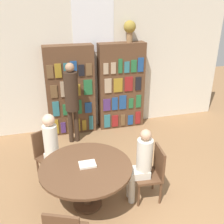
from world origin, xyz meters
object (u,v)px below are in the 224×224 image
(bookshelf_right, at_px, (121,86))
(chair_far_side, at_px, (152,171))
(flower_vase, at_px, (130,28))
(chair_left_side, at_px, (48,152))
(librarian_standing, at_px, (72,96))
(seated_reader_left, at_px, (53,145))
(seated_reader_right, at_px, (141,162))
(bookshelf_left, at_px, (71,91))
(reading_table, at_px, (86,172))

(bookshelf_right, relative_size, chair_far_side, 2.29)
(flower_vase, distance_m, chair_left_side, 3.13)
(chair_left_side, relative_size, chair_far_side, 1.00)
(librarian_standing, bearing_deg, seated_reader_left, -111.03)
(bookshelf_right, bearing_deg, librarian_standing, -157.60)
(bookshelf_right, bearing_deg, seated_reader_right, -100.25)
(seated_reader_left, bearing_deg, bookshelf_left, -137.33)
(bookshelf_right, height_order, seated_reader_left, bookshelf_right)
(librarian_standing, bearing_deg, bookshelf_left, 86.30)
(bookshelf_left, bearing_deg, librarian_standing, -93.70)
(chair_left_side, bearing_deg, chair_far_side, 117.00)
(flower_vase, xyz_separation_m, seated_reader_left, (-1.88, -1.78, -1.60))
(reading_table, distance_m, chair_left_side, 1.01)
(reading_table, xyz_separation_m, chair_left_side, (-0.52, 0.86, -0.12))
(chair_left_side, xyz_separation_m, seated_reader_right, (1.34, -0.94, 0.19))
(bookshelf_left, bearing_deg, flower_vase, 0.21)
(flower_vase, xyz_separation_m, chair_far_side, (-0.45, -2.58, -1.81))
(seated_reader_right, height_order, librarian_standing, librarian_standing)
(bookshelf_left, relative_size, seated_reader_left, 1.61)
(reading_table, relative_size, seated_reader_left, 1.07)
(chair_far_side, bearing_deg, reading_table, 90.00)
(seated_reader_right, xyz_separation_m, librarian_standing, (-0.75, 2.05, 0.39))
(bookshelf_left, xyz_separation_m, bookshelf_right, (1.18, 0.00, -0.00))
(bookshelf_right, xyz_separation_m, chair_left_side, (-1.80, -1.62, -0.51))
(reading_table, bearing_deg, librarian_standing, 88.12)
(seated_reader_right, bearing_deg, chair_far_side, -90.00)
(seated_reader_left, bearing_deg, reading_table, 90.00)
(chair_far_side, bearing_deg, bookshelf_left, 24.49)
(bookshelf_right, bearing_deg, seated_reader_left, -133.87)
(bookshelf_left, relative_size, chair_far_side, 2.29)
(bookshelf_right, bearing_deg, chair_left_side, -138.05)
(bookshelf_left, bearing_deg, chair_left_side, -110.85)
(reading_table, relative_size, librarian_standing, 0.77)
(bookshelf_left, height_order, reading_table, bookshelf_left)
(bookshelf_right, bearing_deg, flower_vase, 1.54)
(bookshelf_right, distance_m, flower_vase, 1.31)
(bookshelf_right, height_order, chair_far_side, bookshelf_right)
(bookshelf_left, xyz_separation_m, chair_left_side, (-0.62, -1.62, -0.51))
(chair_far_side, distance_m, seated_reader_left, 1.65)
(chair_left_side, distance_m, chair_far_side, 1.80)
(bookshelf_left, xyz_separation_m, flower_vase, (1.36, 0.00, 1.30))
(bookshelf_left, height_order, chair_far_side, bookshelf_left)
(bookshelf_right, xyz_separation_m, seated_reader_left, (-1.70, -1.77, -0.30))
(chair_far_side, relative_size, seated_reader_right, 0.72)
(chair_far_side, distance_m, seated_reader_right, 0.26)
(bookshelf_left, distance_m, seated_reader_right, 2.67)
(bookshelf_left, height_order, seated_reader_right, bookshelf_left)
(chair_left_side, distance_m, librarian_standing, 1.39)
(bookshelf_right, distance_m, librarian_standing, 1.32)
(reading_table, distance_m, chair_far_side, 1.01)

